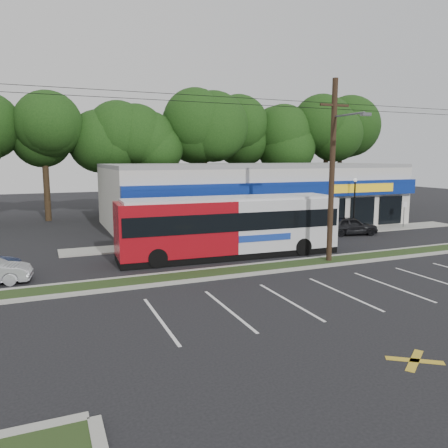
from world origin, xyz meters
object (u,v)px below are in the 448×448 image
lamp_post (354,198)px  sign_post (404,210)px  pedestrian_a (253,229)px  utility_pole (330,165)px  pedestrian_b (275,226)px  car_dark (350,226)px  metrobus (230,225)px

lamp_post → sign_post: lamp_post is taller
sign_post → pedestrian_a: size_ratio=1.33×
lamp_post → sign_post: (5.00, -0.23, -1.12)m
utility_pole → sign_post: (13.17, 7.65, -3.86)m
pedestrian_b → lamp_post: bearing=-148.0°
utility_pole → car_dark: bearing=44.2°
lamp_post → car_dark: 2.52m
utility_pole → car_dark: size_ratio=12.11×
lamp_post → sign_post: 5.13m
lamp_post → pedestrian_a: bearing=-178.1°
metrobus → pedestrian_b: (5.29, 4.00, -0.98)m
metrobus → car_dark: bearing=18.5°
car_dark → metrobus: bearing=116.6°
pedestrian_a → pedestrian_b: bearing=-176.8°
sign_post → pedestrian_b: size_ratio=1.23×
pedestrian_a → pedestrian_b: (1.75, 0.00, 0.07)m
metrobus → car_dark: size_ratio=3.23×
lamp_post → car_dark: lamp_post is taller
pedestrian_a → pedestrian_b: pedestrian_b is taller
car_dark → pedestrian_b: bearing=93.6°
utility_pole → pedestrian_b: size_ratio=27.70×
pedestrian_b → pedestrian_a: bearing=29.6°
utility_pole → pedestrian_a: (-0.83, 7.57, -4.58)m
utility_pole → sign_post: size_ratio=22.47×
pedestrian_a → car_dark: bearing=177.7°
utility_pole → car_dark: utility_pole is taller
metrobus → pedestrian_a: bearing=51.1°
utility_pole → lamp_post: utility_pole is taller
pedestrian_b → metrobus: bearing=66.7°
lamp_post → metrobus: 13.28m
sign_post → metrobus: 18.01m
sign_post → pedestrian_a: (-14.00, -0.07, -0.72)m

